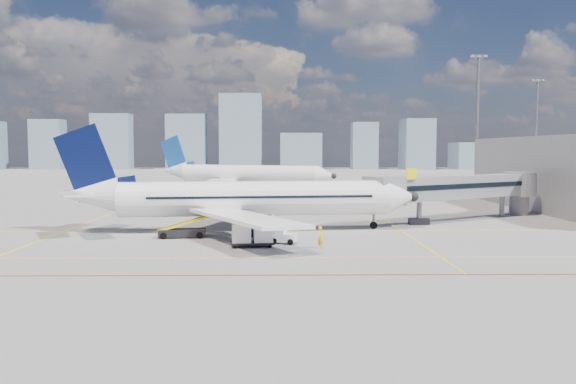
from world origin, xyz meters
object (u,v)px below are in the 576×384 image
main_aircraft (240,199)px  second_aircraft (242,175)px  baggage_tug (283,236)px  belt_loader (184,231)px  ramp_worker (321,237)px  cargo_dolly (252,234)px

main_aircraft → second_aircraft: second_aircraft is taller
baggage_tug → main_aircraft: bearing=137.4°
baggage_tug → belt_loader: belt_loader is taller
ramp_worker → baggage_tug: bearing=72.4°
main_aircraft → belt_loader: 7.03m
main_aircraft → baggage_tug: 9.07m
main_aircraft → belt_loader: size_ratio=5.79×
belt_loader → main_aircraft: bearing=34.2°
second_aircraft → baggage_tug: 64.01m
second_aircraft → belt_loader: 60.11m
baggage_tug → cargo_dolly: 3.11m
main_aircraft → cargo_dolly: main_aircraft is taller
main_aircraft → second_aircraft: 55.97m
cargo_dolly → belt_loader: 8.36m
cargo_dolly → ramp_worker: (5.73, -0.92, -0.17)m
main_aircraft → cargo_dolly: bearing=-85.6°
baggage_tug → ramp_worker: size_ratio=1.25×
cargo_dolly → belt_loader: size_ratio=0.61×
baggage_tug → belt_loader: (-9.26, 3.42, -0.03)m
belt_loader → ramp_worker: size_ratio=3.39×
second_aircraft → ramp_worker: second_aircraft is taller
cargo_dolly → ramp_worker: 5.81m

